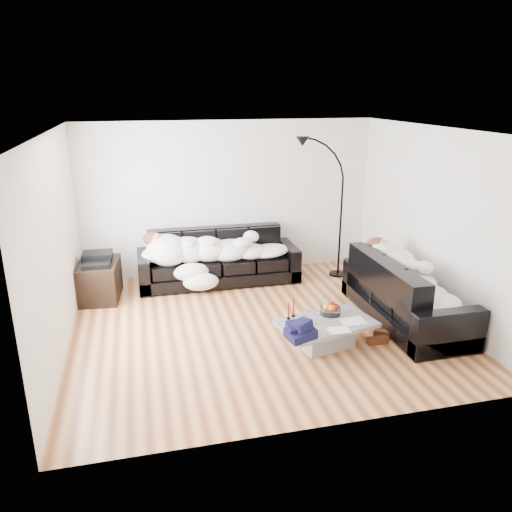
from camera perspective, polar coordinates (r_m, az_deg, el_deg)
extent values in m
plane|color=brown|center=(6.90, 0.59, -7.88)|extent=(5.00, 5.00, 0.00)
cube|color=silver|center=(8.57, -3.06, 6.58)|extent=(5.00, 0.02, 2.60)
cube|color=silver|center=(6.33, -21.90, 0.92)|extent=(0.02, 4.50, 2.60)
cube|color=silver|center=(7.43, 19.72, 3.64)|extent=(0.02, 4.50, 2.60)
plane|color=white|center=(6.20, 0.67, 14.18)|extent=(5.00, 5.00, 0.00)
cube|color=black|center=(8.28, -4.31, -0.14)|extent=(2.62, 0.91, 0.86)
cube|color=black|center=(7.17, 16.82, -3.78)|extent=(0.95, 2.21, 0.89)
ellipsoid|color=#0C553B|center=(7.61, 14.09, -0.05)|extent=(0.42, 0.38, 0.20)
cube|color=#939699|center=(6.35, 8.00, -8.85)|extent=(1.29, 0.92, 0.34)
cylinder|color=white|center=(6.45, 8.50, -5.93)|extent=(0.30, 0.30, 0.16)
cylinder|color=white|center=(6.29, 6.08, -6.50)|extent=(0.07, 0.07, 0.16)
cylinder|color=white|center=(6.16, 5.50, -7.02)|extent=(0.07, 0.07, 0.17)
cylinder|color=white|center=(6.17, 6.85, -6.93)|extent=(0.08, 0.08, 0.18)
cylinder|color=maroon|center=(6.25, 3.74, -6.30)|extent=(0.05, 0.05, 0.22)
cylinder|color=maroon|center=(6.32, 4.32, -5.95)|extent=(0.05, 0.05, 0.24)
cube|color=silver|center=(6.33, 11.03, -7.31)|extent=(0.31, 0.24, 0.01)
cube|color=silver|center=(6.08, 9.45, -8.34)|extent=(0.27, 0.19, 0.01)
cube|color=black|center=(8.02, -17.47, -2.66)|extent=(0.66, 0.90, 0.58)
cube|color=black|center=(7.90, -17.71, -0.26)|extent=(0.45, 0.35, 0.13)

